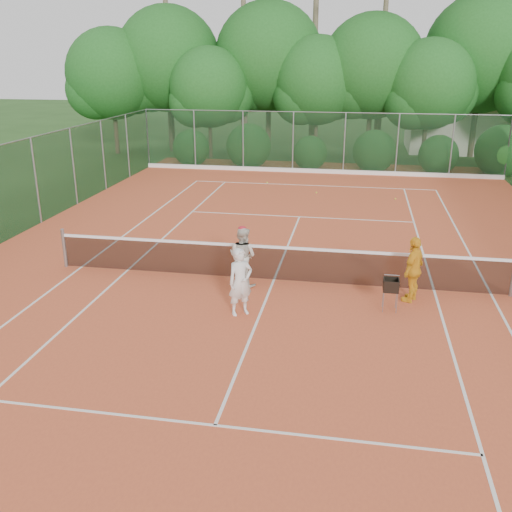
{
  "coord_description": "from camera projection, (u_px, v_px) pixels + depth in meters",
  "views": [
    {
      "loc": [
        2.02,
        -13.91,
        5.65
      ],
      "look_at": [
        -0.27,
        -1.2,
        1.1
      ],
      "focal_mm": 40.0,
      "sensor_mm": 36.0,
      "label": 1
    }
  ],
  "objects": [
    {
      "name": "stray_ball_b",
      "position": [
        317.0,
        193.0,
        24.65
      ],
      "size": [
        0.07,
        0.07,
        0.07
      ],
      "primitive_type": "sphere",
      "color": "#C8D932",
      "rests_on": "clay_court"
    },
    {
      "name": "clay_court",
      "position": [
        274.0,
        281.0,
        15.12
      ],
      "size": [
        18.0,
        36.0,
        0.02
      ],
      "primitive_type": "cube",
      "color": "#D15830",
      "rests_on": "ground"
    },
    {
      "name": "player_center_grp",
      "position": [
        242.0,
        256.0,
        14.57
      ],
      "size": [
        0.92,
        0.82,
        1.59
      ],
      "color": "beige",
      "rests_on": "clay_court"
    },
    {
      "name": "stray_ball_a",
      "position": [
        267.0,
        183.0,
        26.59
      ],
      "size": [
        0.07,
        0.07,
        0.07
      ],
      "primitive_type": "sphere",
      "color": "#CBEB36",
      "rests_on": "clay_court"
    },
    {
      "name": "fence_back",
      "position": [
        318.0,
        143.0,
        28.55
      ],
      "size": [
        18.07,
        0.07,
        3.0
      ],
      "color": "#19381E",
      "rests_on": "clay_court"
    },
    {
      "name": "tropical_treeline",
      "position": [
        353.0,
        66.0,
        31.96
      ],
      "size": [
        32.1,
        8.49,
        15.03
      ],
      "color": "brown",
      "rests_on": "ground"
    },
    {
      "name": "ball_hopper",
      "position": [
        391.0,
        286.0,
        13.14
      ],
      "size": [
        0.34,
        0.34,
        0.78
      ],
      "rotation": [
        0.0,
        0.0,
        0.2
      ],
      "color": "gray",
      "rests_on": "clay_court"
    },
    {
      "name": "club_building",
      "position": [
        474.0,
        126.0,
        35.4
      ],
      "size": [
        8.0,
        5.0,
        3.0
      ],
      "primitive_type": "cube",
      "color": "beige",
      "rests_on": "ground"
    },
    {
      "name": "player_white",
      "position": [
        240.0,
        282.0,
        12.89
      ],
      "size": [
        0.69,
        0.65,
        1.58
      ],
      "primitive_type": "imported",
      "rotation": [
        0.0,
        0.0,
        0.62
      ],
      "color": "silver",
      "rests_on": "clay_court"
    },
    {
      "name": "stray_ball_c",
      "position": [
        395.0,
        199.0,
        23.57
      ],
      "size": [
        0.07,
        0.07,
        0.07
      ],
      "primitive_type": "sphere",
      "color": "#D8ED37",
      "rests_on": "clay_court"
    },
    {
      "name": "player_yellow",
      "position": [
        413.0,
        269.0,
        13.6
      ],
      "size": [
        0.78,
        1.03,
        1.62
      ],
      "primitive_type": "imported",
      "rotation": [
        0.0,
        0.0,
        -2.04
      ],
      "color": "gold",
      "rests_on": "clay_court"
    },
    {
      "name": "ground",
      "position": [
        274.0,
        281.0,
        15.13
      ],
      "size": [
        120.0,
        120.0,
        0.0
      ],
      "primitive_type": "plane",
      "color": "#234619",
      "rests_on": "ground"
    },
    {
      "name": "court_markings",
      "position": [
        274.0,
        280.0,
        15.12
      ],
      "size": [
        11.03,
        23.83,
        0.01
      ],
      "color": "white",
      "rests_on": "clay_court"
    },
    {
      "name": "tennis_net",
      "position": [
        274.0,
        262.0,
        14.95
      ],
      "size": [
        11.97,
        0.1,
        1.1
      ],
      "color": "gray",
      "rests_on": "clay_court"
    }
  ]
}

